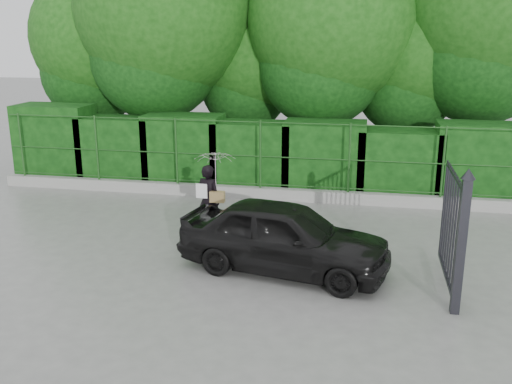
# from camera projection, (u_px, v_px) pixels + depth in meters

# --- Properties ---
(ground) EXTENTS (80.00, 80.00, 0.00)m
(ground) POSITION_uv_depth(u_px,v_px,m) (198.00, 262.00, 11.04)
(ground) COLOR gray
(kerb) EXTENTS (14.00, 0.25, 0.30)m
(kerb) POSITION_uv_depth(u_px,v_px,m) (246.00, 192.00, 15.25)
(kerb) COLOR #9E9E99
(kerb) RESTS_ON ground
(fence) EXTENTS (14.13, 0.06, 1.80)m
(fence) POSITION_uv_depth(u_px,v_px,m) (254.00, 154.00, 14.92)
(fence) COLOR #1E4C1A
(fence) RESTS_ON kerb
(hedge) EXTENTS (14.20, 1.20, 2.23)m
(hedge) POSITION_uv_depth(u_px,v_px,m) (248.00, 154.00, 15.99)
(hedge) COLOR black
(hedge) RESTS_ON ground
(trees) EXTENTS (17.10, 6.15, 8.08)m
(trees) POSITION_uv_depth(u_px,v_px,m) (305.00, 20.00, 16.88)
(trees) COLOR black
(trees) RESTS_ON ground
(gate) EXTENTS (0.22, 2.33, 2.36)m
(gate) POSITION_uv_depth(u_px,v_px,m) (457.00, 232.00, 9.19)
(gate) COLOR #222228
(gate) RESTS_ON ground
(woman) EXTENTS (0.91, 0.89, 1.83)m
(woman) POSITION_uv_depth(u_px,v_px,m) (213.00, 180.00, 12.35)
(woman) COLOR black
(woman) RESTS_ON ground
(car) EXTENTS (4.14, 2.33, 1.33)m
(car) POSITION_uv_depth(u_px,v_px,m) (284.00, 237.00, 10.50)
(car) COLOR black
(car) RESTS_ON ground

